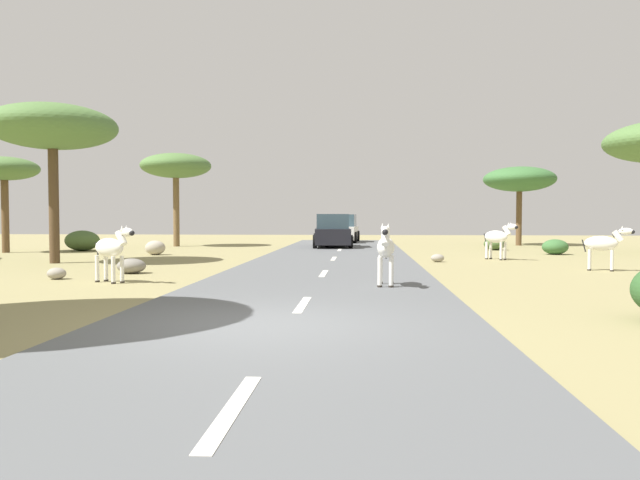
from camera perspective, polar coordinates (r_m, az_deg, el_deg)
The scene contains 20 objects.
ground_plane at distance 9.22m, azimuth -5.87°, elevation -8.20°, with size 90.00×90.00×0.00m, color #8E8456.
road at distance 9.15m, azimuth -2.90°, elevation -8.12°, with size 6.00×64.00×0.05m, color #56595B.
lane_markings at distance 8.17m, azimuth -3.75°, elevation -9.18°, with size 0.16×56.00×0.01m.
zebra_0 at distance 14.03m, azimuth 6.25°, elevation -0.80°, with size 0.46×1.56×1.47m.
zebra_1 at distance 15.97m, azimuth -19.17°, elevation -0.75°, with size 1.40×0.99×1.45m.
zebra_2 at distance 24.08m, azimuth 16.50°, elevation 0.25°, with size 1.17×1.28×1.45m.
zebra_3 at distance 20.36m, azimuth 25.31°, elevation -0.34°, with size 1.39×0.77×1.38m.
car_0 at distance 31.74m, azimuth 1.18°, elevation 0.77°, with size 2.23×4.44×1.74m.
car_1 at distance 37.95m, azimuth 2.11°, elevation 1.02°, with size 2.21×4.43×1.74m.
tree_3 at distance 34.42m, azimuth -13.50°, elevation 6.77°, with size 3.88×3.88×5.15m.
tree_4 at distance 31.22m, azimuth -27.75°, elevation 5.88°, with size 3.06×3.06×4.39m.
tree_5 at distance 36.35m, azimuth 18.38°, elevation 5.45°, with size 4.05×4.05×4.50m.
tree_6 at distance 23.60m, azimuth -24.02°, elevation 9.67°, with size 4.47×4.47×5.62m.
bush_1 at distance 30.95m, azimuth 16.21°, elevation -0.35°, with size 1.03×0.93×0.62m, color #425B2D.
bush_2 at distance 31.29m, azimuth -21.60°, elevation -0.06°, with size 1.65×1.48×0.99m, color #425B2D.
bush_3 at distance 28.21m, azimuth 21.39°, elevation -0.61°, with size 1.11×1.00×0.67m, color #386633.
rock_0 at distance 18.43m, azimuth -17.44°, elevation -2.36°, with size 0.84×0.72×0.44m, color gray.
rock_1 at distance 22.39m, azimuth 11.08°, elevation -1.69°, with size 0.48×0.36×0.29m, color gray.
rock_2 at distance 17.43m, azimuth -23.69°, elevation -2.92°, with size 0.50×0.41×0.31m, color gray.
rock_3 at distance 26.95m, azimuth -15.35°, elevation -0.71°, with size 0.87×0.71×0.62m, color #A89E8C.
Camera 1 is at (1.56, -8.93, 1.67)m, focal length 33.77 mm.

